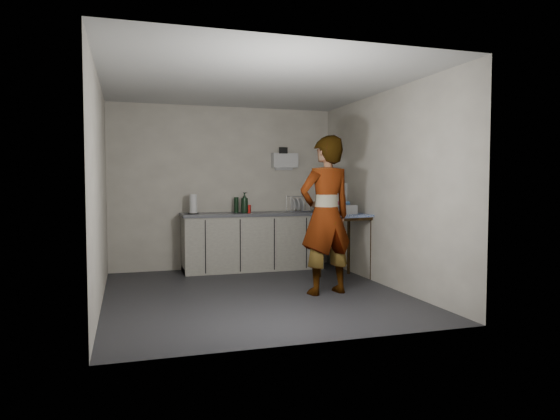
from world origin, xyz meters
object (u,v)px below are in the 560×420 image
object	(u,v)px
soap_bottle	(245,203)
dish_rack	(298,208)
standing_man	(326,215)
side_table	(346,222)
soda_can	(249,209)
bakery_box	(342,207)
dark_bottle	(236,205)
paper_towel	(193,205)
kitchen_counter	(253,243)

from	to	relation	value
soap_bottle	dish_rack	world-z (taller)	soap_bottle
standing_man	soap_bottle	bearing A→B (deg)	-82.72
side_table	soda_can	size ratio (longest dim) A/B	7.48
side_table	bakery_box	bearing A→B (deg)	79.51
dark_bottle	bakery_box	size ratio (longest dim) A/B	0.56
dark_bottle	paper_towel	size ratio (longest dim) A/B	0.82
standing_man	soap_bottle	xyz separation A→B (m)	(-0.60, 1.89, 0.09)
standing_man	paper_towel	world-z (taller)	standing_man
standing_man	dish_rack	size ratio (longest dim) A/B	5.28
kitchen_counter	dish_rack	size ratio (longest dim) A/B	6.03
soda_can	paper_towel	xyz separation A→B (m)	(-0.87, -0.03, 0.08)
standing_man	kitchen_counter	bearing A→B (deg)	-87.16
soda_can	dish_rack	world-z (taller)	dish_rack
soap_bottle	bakery_box	xyz separation A→B (m)	(1.24, -0.95, -0.04)
side_table	bakery_box	size ratio (longest dim) A/B	2.13
side_table	paper_towel	world-z (taller)	paper_towel
soap_bottle	dish_rack	bearing A→B (deg)	6.87
dark_bottle	soda_can	bearing A→B (deg)	-29.13
soda_can	paper_towel	world-z (taller)	paper_towel
bakery_box	paper_towel	bearing A→B (deg)	150.53
side_table	soap_bottle	size ratio (longest dim) A/B	2.90
dish_rack	bakery_box	distance (m)	1.11
side_table	soap_bottle	xyz separation A→B (m)	(-1.25, 1.05, 0.26)
dark_bottle	dish_rack	xyz separation A→B (m)	(1.03, 0.00, -0.06)
paper_towel	bakery_box	world-z (taller)	bakery_box
soda_can	dark_bottle	bearing A→B (deg)	150.87
paper_towel	dish_rack	size ratio (longest dim) A/B	0.80
dark_bottle	dish_rack	size ratio (longest dim) A/B	0.66
paper_towel	dish_rack	xyz separation A→B (m)	(1.72, 0.14, -0.08)
soda_can	soap_bottle	bearing A→B (deg)	-174.50
soap_bottle	paper_towel	bearing A→B (deg)	-178.26
soda_can	standing_man	bearing A→B (deg)	-74.52
soap_bottle	bakery_box	distance (m)	1.56
standing_man	paper_towel	distance (m)	2.33
kitchen_counter	paper_towel	world-z (taller)	paper_towel
paper_towel	standing_man	bearing A→B (deg)	-53.14
kitchen_counter	side_table	size ratio (longest dim) A/B	2.40
side_table	paper_towel	size ratio (longest dim) A/B	3.14
standing_man	soda_can	xyz separation A→B (m)	(-0.52, 1.89, -0.01)
side_table	standing_man	size ratio (longest dim) A/B	0.48
kitchen_counter	standing_man	size ratio (longest dim) A/B	1.14
side_table	paper_towel	bearing A→B (deg)	140.44
side_table	bakery_box	world-z (taller)	bakery_box
soda_can	bakery_box	bearing A→B (deg)	-39.26
soda_can	paper_towel	distance (m)	0.88
soap_bottle	standing_man	bearing A→B (deg)	-72.49
dark_bottle	dish_rack	bearing A→B (deg)	0.23
kitchen_counter	paper_towel	distance (m)	1.14
soap_bottle	dark_bottle	distance (m)	0.16
side_table	standing_man	world-z (taller)	standing_man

